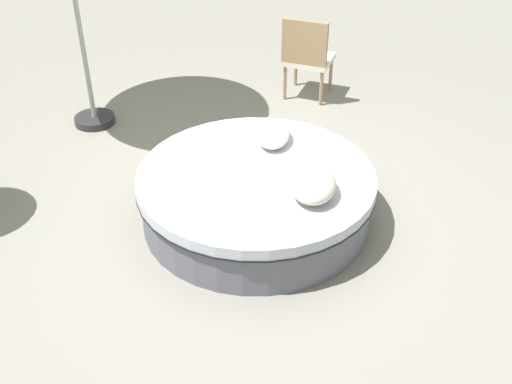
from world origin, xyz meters
TOP-DOWN VIEW (x-y plane):
  - ground_plane at (0.00, 0.00)m, footprint 16.00×16.00m
  - round_bed at (0.00, 0.00)m, footprint 2.01×2.01m
  - throw_pillow_0 at (0.26, 0.47)m, footprint 0.51×0.36m
  - throw_pillow_1 at (-0.54, 0.10)m, footprint 0.48×0.30m
  - patio_chair at (-2.44, 0.33)m, footprint 0.61×0.63m

SIDE VIEW (x-z plane):
  - ground_plane at x=0.00m, z-range 0.00..0.00m
  - round_bed at x=0.00m, z-range 0.01..0.48m
  - throw_pillow_1 at x=-0.54m, z-range 0.47..0.62m
  - patio_chair at x=-2.44m, z-range 0.07..1.05m
  - throw_pillow_0 at x=0.26m, z-range 0.47..0.67m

